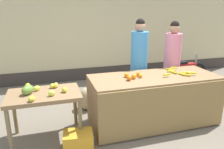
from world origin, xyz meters
TOP-DOWN VIEW (x-y plane):
  - ground_plane at (0.00, 0.00)m, footprint 24.00×24.00m
  - market_wall_back at (0.00, 2.97)m, footprint 9.54×0.23m
  - fruit_stall_counter at (0.35, -0.01)m, footprint 2.27×0.93m
  - side_table_wooden at (-1.53, 0.00)m, footprint 1.10×0.71m
  - banana_bunch_pile at (0.83, 0.01)m, footprint 0.61×0.55m
  - orange_pile at (-0.05, 0.00)m, footprint 0.33×0.27m
  - mango_papaya_pile at (-1.62, 0.03)m, footprint 0.70×0.71m
  - vendor_woman_blue_shirt at (0.35, 0.70)m, footprint 0.34×0.34m
  - vendor_woman_pink_shirt at (1.09, 0.66)m, footprint 0.34×0.34m
  - parked_motorcycle at (1.94, 1.51)m, footprint 1.60×0.18m
  - produce_crate at (-1.09, -0.40)m, footprint 0.48×0.37m
  - produce_sack at (-0.73, 0.88)m, footprint 0.45×0.47m

SIDE VIEW (x-z plane):
  - ground_plane at x=0.00m, z-range 0.00..0.00m
  - produce_crate at x=-1.09m, z-range 0.00..0.26m
  - produce_sack at x=-0.73m, z-range 0.00..0.46m
  - parked_motorcycle at x=1.94m, z-range -0.04..0.84m
  - fruit_stall_counter at x=0.35m, z-range 0.00..0.90m
  - side_table_wooden at x=-1.53m, z-range 0.29..1.08m
  - mango_papaya_pile at x=-1.62m, z-range 0.78..0.92m
  - vendor_woman_pink_shirt at x=1.09m, z-range 0.01..1.81m
  - banana_bunch_pile at x=0.83m, z-range 0.89..0.96m
  - orange_pile at x=-0.05m, z-range 0.89..0.98m
  - vendor_woman_blue_shirt at x=0.35m, z-range 0.01..1.86m
  - market_wall_back at x=0.00m, z-range -0.03..3.06m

